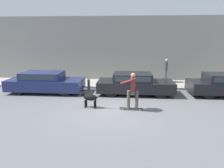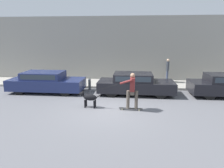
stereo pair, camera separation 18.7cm
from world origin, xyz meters
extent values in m
plane|color=slate|center=(0.00, 0.00, 0.00)|extent=(36.00, 36.00, 0.00)
cube|color=gray|center=(0.00, 6.48, 2.38)|extent=(32.00, 0.30, 4.75)
cube|color=#A39E93|center=(0.00, 5.06, 0.07)|extent=(30.00, 2.49, 0.14)
cylinder|color=black|center=(-2.72, 3.46, 0.32)|extent=(0.64, 0.21, 0.64)
cylinder|color=black|center=(-2.74, 1.96, 0.32)|extent=(0.64, 0.21, 0.64)
cylinder|color=black|center=(-5.46, 3.49, 0.32)|extent=(0.64, 0.21, 0.64)
cylinder|color=black|center=(-5.47, 1.99, 0.32)|extent=(0.64, 0.21, 0.64)
cube|color=navy|center=(-4.10, 2.72, 0.51)|extent=(4.43, 1.78, 0.63)
cube|color=navy|center=(-4.27, 2.73, 1.03)|extent=(2.32, 1.59, 0.42)
cube|color=#28333D|center=(-4.28, 1.94, 1.05)|extent=(2.03, 0.03, 0.27)
cylinder|color=black|center=(2.56, 3.46, 0.33)|extent=(0.66, 0.21, 0.66)
cylinder|color=black|center=(2.54, 1.95, 0.33)|extent=(0.66, 0.21, 0.66)
cylinder|color=black|center=(-0.12, 3.50, 0.33)|extent=(0.66, 0.21, 0.66)
cylinder|color=black|center=(-0.14, 1.99, 0.33)|extent=(0.66, 0.21, 0.66)
cube|color=black|center=(1.21, 2.72, 0.49)|extent=(4.35, 1.81, 0.59)
cube|color=black|center=(1.04, 2.73, 1.01)|extent=(2.20, 1.61, 0.44)
cube|color=#28333D|center=(1.03, 1.94, 1.03)|extent=(1.91, 0.04, 0.28)
cylinder|color=black|center=(5.10, 3.48, 0.34)|extent=(0.68, 0.21, 0.68)
cylinder|color=black|center=(5.08, 2.00, 0.34)|extent=(0.68, 0.21, 0.68)
cylinder|color=black|center=(-1.22, 0.18, 0.18)|extent=(0.07, 0.07, 0.37)
cylinder|color=black|center=(-1.19, 0.34, 0.18)|extent=(0.07, 0.07, 0.37)
cylinder|color=black|center=(-0.77, 0.10, 0.18)|extent=(0.07, 0.07, 0.37)
cylinder|color=black|center=(-0.74, 0.26, 0.18)|extent=(0.07, 0.07, 0.37)
ellipsoid|color=black|center=(-0.98, 0.22, 0.50)|extent=(0.69, 0.41, 0.30)
sphere|color=black|center=(-1.36, 0.29, 0.63)|extent=(0.21, 0.21, 0.21)
cylinder|color=black|center=(-1.46, 0.31, 0.62)|extent=(0.13, 0.12, 0.10)
cylinder|color=black|center=(-0.56, 0.15, 0.59)|extent=(0.27, 0.09, 0.20)
cylinder|color=beige|center=(0.54, -0.02, 0.04)|extent=(0.07, 0.03, 0.07)
cylinder|color=beige|center=(0.54, 0.13, 0.04)|extent=(0.07, 0.03, 0.07)
cylinder|color=beige|center=(1.30, -0.06, 0.04)|extent=(0.07, 0.03, 0.07)
cylinder|color=beige|center=(1.31, 0.09, 0.04)|extent=(0.07, 0.03, 0.07)
cube|color=black|center=(0.92, 0.04, 0.08)|extent=(1.06, 0.17, 0.02)
cylinder|color=brown|center=(0.79, 0.04, 0.49)|extent=(0.15, 0.15, 0.81)
cylinder|color=brown|center=(1.16, 0.03, 0.49)|extent=(0.15, 0.15, 0.81)
cube|color=brown|center=(0.97, 0.04, 0.82)|extent=(0.19, 0.33, 0.16)
cube|color=maroon|center=(0.97, 0.04, 1.20)|extent=(0.23, 0.42, 0.59)
sphere|color=#997056|center=(0.97, 0.04, 1.60)|extent=(0.21, 0.21, 0.21)
cylinder|color=maroon|center=(0.99, 0.29, 1.16)|extent=(0.09, 0.09, 0.56)
cylinder|color=maroon|center=(0.70, -0.16, 1.35)|extent=(0.57, 0.21, 0.27)
cylinder|color=black|center=(-0.46, 0.09, 0.93)|extent=(1.81, 0.41, 0.67)
cylinder|color=#3D4760|center=(3.49, 5.61, 0.56)|extent=(0.13, 0.13, 0.84)
cylinder|color=#3D4760|center=(3.45, 5.48, 0.56)|extent=(0.13, 0.13, 0.84)
cube|color=#424751|center=(3.47, 5.55, 1.29)|extent=(0.28, 0.40, 0.62)
cylinder|color=#424751|center=(3.53, 5.76, 1.31)|extent=(0.08, 0.08, 0.58)
cylinder|color=#424751|center=(3.41, 5.33, 1.31)|extent=(0.08, 0.08, 0.58)
sphere|color=tan|center=(3.47, 5.55, 1.70)|extent=(0.20, 0.20, 0.20)
cube|color=tan|center=(3.53, 5.76, 0.88)|extent=(0.19, 0.34, 0.26)
cylinder|color=#4C5156|center=(-1.68, 3.57, 0.29)|extent=(0.17, 0.17, 0.57)
sphere|color=#4C5156|center=(-1.68, 3.57, 0.62)|extent=(0.18, 0.18, 0.18)
camera|label=1|loc=(0.66, -8.58, 3.17)|focal=32.00mm
camera|label=2|loc=(0.84, -8.56, 3.17)|focal=32.00mm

